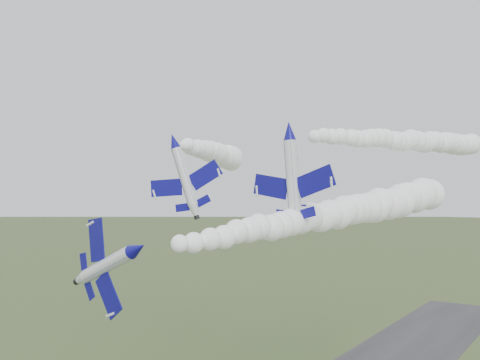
# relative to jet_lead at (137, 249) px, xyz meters

# --- Properties ---
(jet_lead) EXTENTS (4.65, 11.96, 9.17)m
(jet_lead) POSITION_rel_jet_lead_xyz_m (0.00, 0.00, 0.00)
(jet_lead) COLOR silver
(smoke_trail_jet_lead) EXTENTS (13.10, 65.83, 5.64)m
(smoke_trail_jet_lead) POSITION_rel_jet_lead_xyz_m (4.86, 34.96, 2.56)
(smoke_trail_jet_lead) COLOR white
(jet_pair_left) EXTENTS (10.61, 12.72, 4.25)m
(jet_pair_left) POSITION_rel_jet_lead_xyz_m (-17.11, 24.48, 13.04)
(jet_pair_left) COLOR silver
(smoke_trail_jet_pair_left) EXTENTS (27.78, 53.70, 5.79)m
(smoke_trail_jet_pair_left) POSITION_rel_jet_lead_xyz_m (-30.60, 52.46, 13.63)
(smoke_trail_jet_pair_left) COLOR white
(jet_pair_right) EXTENTS (11.85, 14.22, 3.55)m
(jet_pair_right) POSITION_rel_jet_lead_xyz_m (2.68, 23.87, 13.11)
(jet_pair_right) COLOR silver
(smoke_trail_jet_pair_right) EXTENTS (9.58, 70.78, 4.78)m
(smoke_trail_jet_pair_right) POSITION_rel_jet_lead_xyz_m (6.93, 62.90, 14.92)
(smoke_trail_jet_pair_right) COLOR white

